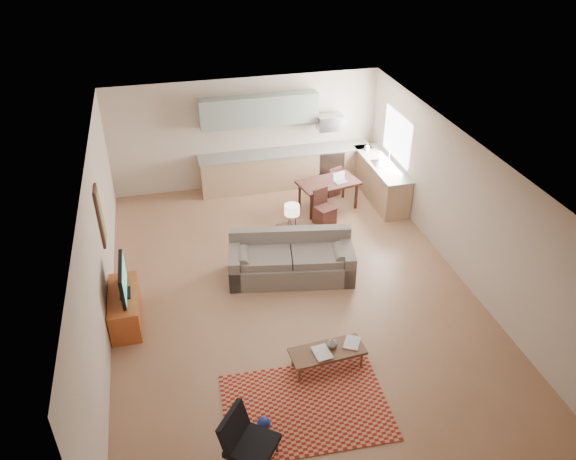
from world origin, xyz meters
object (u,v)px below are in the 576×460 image
object	(u,v)px
coffee_table	(327,358)
dining_table	(328,195)
sofa	(291,258)
console_table	(292,239)
armchair	(252,442)
tv_credenza	(125,307)

from	to	relation	value
coffee_table	dining_table	world-z (taller)	dining_table
sofa	console_table	xyz separation A→B (m)	(0.22, 0.83, -0.12)
sofa	coffee_table	xyz separation A→B (m)	(-0.04, -2.45, -0.25)
coffee_table	armchair	xyz separation A→B (m)	(-1.44, -1.38, 0.21)
sofa	armchair	bearing A→B (deg)	-100.89
sofa	armchair	world-z (taller)	sofa
coffee_table	console_table	size ratio (longest dim) A/B	1.90
sofa	armchair	size ratio (longest dim) A/B	3.20
coffee_table	console_table	world-z (taller)	console_table
armchair	dining_table	bearing A→B (deg)	12.20
dining_table	coffee_table	bearing A→B (deg)	-119.34
sofa	console_table	distance (m)	0.87
sofa	dining_table	world-z (taller)	sofa
coffee_table	dining_table	size ratio (longest dim) A/B	0.87
tv_credenza	console_table	bearing A→B (deg)	23.00
sofa	coffee_table	bearing A→B (deg)	-80.59
coffee_table	tv_credenza	world-z (taller)	tv_credenza
armchair	console_table	size ratio (longest dim) A/B	1.24
console_table	dining_table	xyz separation A→B (m)	(1.25, 1.55, 0.03)
sofa	tv_credenza	world-z (taller)	sofa
armchair	console_table	distance (m)	4.96
sofa	armchair	distance (m)	4.10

